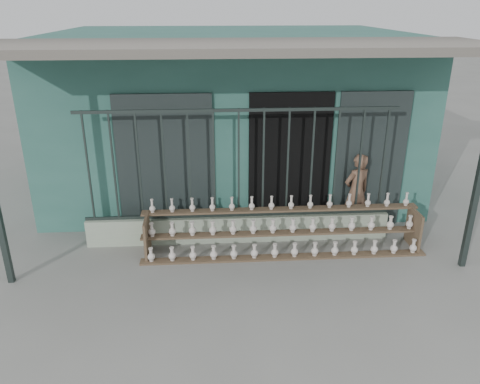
{
  "coord_description": "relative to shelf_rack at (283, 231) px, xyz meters",
  "views": [
    {
      "loc": [
        -0.45,
        -5.72,
        3.73
      ],
      "look_at": [
        0.0,
        1.0,
        1.0
      ],
      "focal_mm": 35.0,
      "sensor_mm": 36.0,
      "label": 1
    }
  ],
  "objects": [
    {
      "name": "elderly_woman",
      "position": [
        1.39,
        0.75,
        0.32
      ],
      "size": [
        0.59,
        0.49,
        1.38
      ],
      "primitive_type": "imported",
      "rotation": [
        0.0,
        0.0,
        3.51
      ],
      "color": "brown",
      "rests_on": "ground"
    },
    {
      "name": "shelf_rack",
      "position": [
        0.0,
        0.0,
        0.0
      ],
      "size": [
        4.5,
        0.68,
        0.85
      ],
      "color": "brown",
      "rests_on": "ground"
    },
    {
      "name": "workshop_building",
      "position": [
        -0.67,
        3.35,
        1.26
      ],
      "size": [
        7.4,
        6.6,
        3.21
      ],
      "color": "#2D5F54",
      "rests_on": "ground"
    },
    {
      "name": "security_fence",
      "position": [
        -0.68,
        0.42,
        0.98
      ],
      "size": [
        5.0,
        0.04,
        1.8
      ],
      "color": "#283330",
      "rests_on": "parapet_wall"
    },
    {
      "name": "ground",
      "position": [
        -0.68,
        -0.88,
        -0.36
      ],
      "size": [
        60.0,
        60.0,
        0.0
      ],
      "primitive_type": "plane",
      "color": "slate"
    },
    {
      "name": "parapet_wall",
      "position": [
        -0.68,
        0.42,
        -0.14
      ],
      "size": [
        5.0,
        0.2,
        0.45
      ],
      "primitive_type": "cube",
      "color": "#9DAC94",
      "rests_on": "ground"
    }
  ]
}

